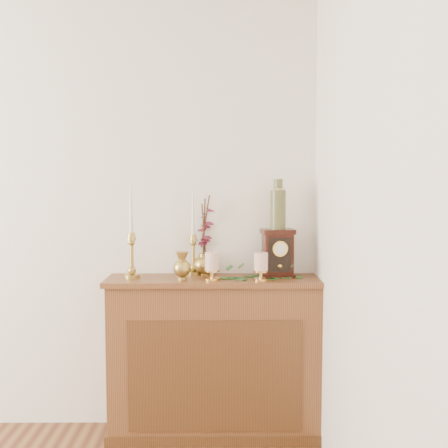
{
  "coord_description": "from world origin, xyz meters",
  "views": [
    {
      "loc": [
        1.44,
        -0.87,
        1.47
      ],
      "look_at": [
        1.46,
        2.05,
        1.24
      ],
      "focal_mm": 42.0,
      "sensor_mm": 36.0,
      "label": 1
    }
  ],
  "objects_px": {
    "candlestick_left": "(132,248)",
    "ginger_jar": "(205,238)",
    "candlestick_center": "(193,248)",
    "ceramic_vase": "(278,207)",
    "mantel_clock": "(278,253)",
    "bud_vase": "(182,266)"
  },
  "relations": [
    {
      "from": "ceramic_vase",
      "to": "candlestick_center",
      "type": "bearing_deg",
      "value": 171.98
    },
    {
      "from": "ginger_jar",
      "to": "bud_vase",
      "type": "bearing_deg",
      "value": -119.84
    },
    {
      "from": "mantel_clock",
      "to": "bud_vase",
      "type": "bearing_deg",
      "value": -176.57
    },
    {
      "from": "candlestick_center",
      "to": "ceramic_vase",
      "type": "xyz_separation_m",
      "value": [
        0.49,
        -0.07,
        0.25
      ]
    },
    {
      "from": "candlestick_center",
      "to": "ceramic_vase",
      "type": "distance_m",
      "value": 0.56
    },
    {
      "from": "candlestick_center",
      "to": "bud_vase",
      "type": "distance_m",
      "value": 0.2
    },
    {
      "from": "candlestick_left",
      "to": "mantel_clock",
      "type": "relative_size",
      "value": 1.94
    },
    {
      "from": "bud_vase",
      "to": "ginger_jar",
      "type": "bearing_deg",
      "value": 60.16
    },
    {
      "from": "candlestick_left",
      "to": "ginger_jar",
      "type": "bearing_deg",
      "value": 20.5
    },
    {
      "from": "candlestick_center",
      "to": "mantel_clock",
      "type": "distance_m",
      "value": 0.5
    },
    {
      "from": "mantel_clock",
      "to": "ginger_jar",
      "type": "bearing_deg",
      "value": 158.17
    },
    {
      "from": "candlestick_center",
      "to": "candlestick_left",
      "type": "bearing_deg",
      "value": -160.9
    },
    {
      "from": "candlestick_center",
      "to": "bud_vase",
      "type": "xyz_separation_m",
      "value": [
        -0.05,
        -0.18,
        -0.08
      ]
    },
    {
      "from": "bud_vase",
      "to": "mantel_clock",
      "type": "relative_size",
      "value": 0.58
    },
    {
      "from": "candlestick_left",
      "to": "ceramic_vase",
      "type": "xyz_separation_m",
      "value": [
        0.84,
        0.05,
        0.23
      ]
    },
    {
      "from": "mantel_clock",
      "to": "ceramic_vase",
      "type": "height_order",
      "value": "ceramic_vase"
    },
    {
      "from": "mantel_clock",
      "to": "candlestick_center",
      "type": "bearing_deg",
      "value": 164.12
    },
    {
      "from": "candlestick_left",
      "to": "bud_vase",
      "type": "xyz_separation_m",
      "value": [
        0.29,
        -0.06,
        -0.1
      ]
    },
    {
      "from": "ginger_jar",
      "to": "ceramic_vase",
      "type": "height_order",
      "value": "ceramic_vase"
    },
    {
      "from": "candlestick_left",
      "to": "bud_vase",
      "type": "height_order",
      "value": "candlestick_left"
    },
    {
      "from": "candlestick_left",
      "to": "mantel_clock",
      "type": "bearing_deg",
      "value": 3.24
    },
    {
      "from": "candlestick_left",
      "to": "mantel_clock",
      "type": "xyz_separation_m",
      "value": [
        0.84,
        0.05,
        -0.04
      ]
    }
  ]
}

